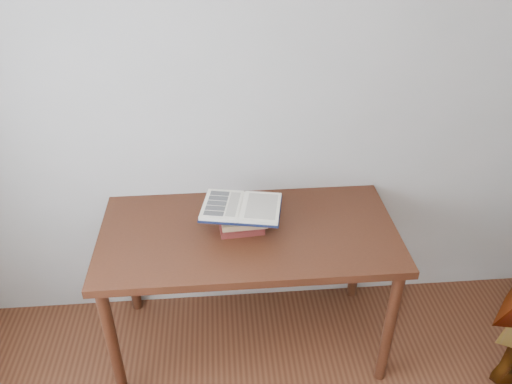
{
  "coord_description": "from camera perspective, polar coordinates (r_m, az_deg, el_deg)",
  "views": [
    {
      "loc": [
        -0.25,
        -0.62,
        2.35
      ],
      "look_at": [
        -0.08,
        1.39,
        1.03
      ],
      "focal_mm": 35.0,
      "sensor_mm": 36.0,
      "label": 1
    }
  ],
  "objects": [
    {
      "name": "room_shell",
      "position": [
        0.97,
        6.88,
        -14.99
      ],
      "size": [
        3.54,
        3.54,
        2.62
      ],
      "color": "#B3AFA9",
      "rests_on": "ground"
    },
    {
      "name": "book_stack",
      "position": [
        2.51,
        -1.56,
        -3.13
      ],
      "size": [
        0.24,
        0.21,
        0.12
      ],
      "color": "maroon",
      "rests_on": "desk"
    },
    {
      "name": "open_book",
      "position": [
        2.47,
        -1.66,
        -1.74
      ],
      "size": [
        0.43,
        0.34,
        0.03
      ],
      "rotation": [
        0.0,
        0.0,
        -0.19
      ],
      "color": "black",
      "rests_on": "book_stack"
    },
    {
      "name": "desk",
      "position": [
        2.59,
        -0.84,
        -6.09
      ],
      "size": [
        1.51,
        0.75,
        0.81
      ],
      "color": "#3F1D0F",
      "rests_on": "ground"
    }
  ]
}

